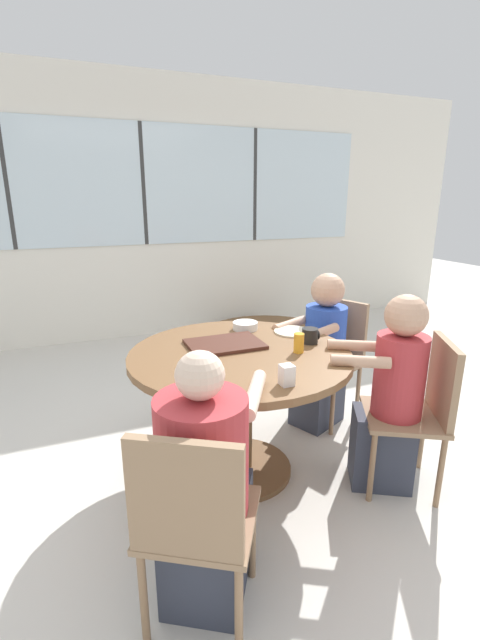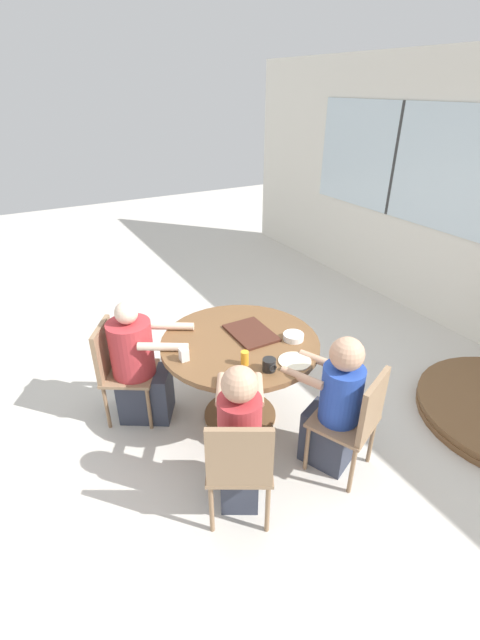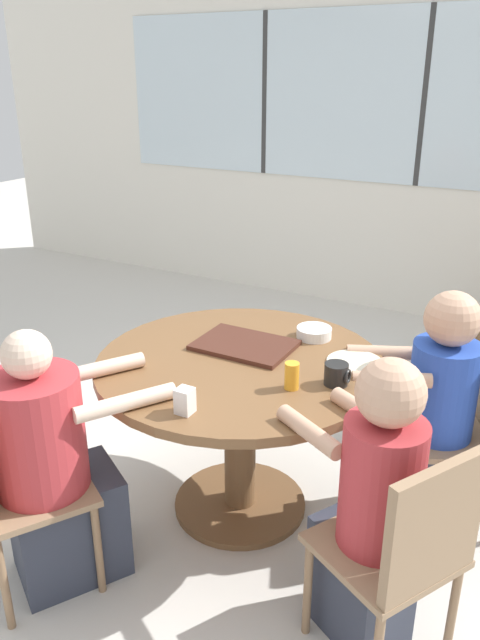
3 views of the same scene
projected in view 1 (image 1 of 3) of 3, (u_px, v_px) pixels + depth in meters
ground_plane at (240, 470)px, 2.53m from camera, size 16.00×16.00×0.00m
wall_back_with_windows at (144, 209)px, 4.66m from camera, size 8.40×0.08×2.80m
dining_table at (240, 381)px, 2.37m from camera, size 1.21×1.21×0.75m
chair_for_woman_green_shirt at (194, 516)px, 1.46m from camera, size 0.55×0.55×0.85m
chair_for_man_blue_shirt at (422, 403)px, 2.27m from camera, size 0.54×0.54×0.85m
chair_for_man_teal_shirt at (334, 349)px, 3.07m from camera, size 0.53×0.53×0.85m
person_woman_green_shirt at (206, 493)px, 1.64m from camera, size 0.60×0.69×1.06m
person_man_blue_shirt at (391, 400)px, 2.29m from camera, size 0.55×0.47×1.09m
person_man_teal_shirt at (322, 356)px, 2.96m from camera, size 0.57×0.46×1.07m
food_tray_dark at (225, 344)px, 2.42m from camera, size 0.41×0.30×0.02m
coffee_mug at (310, 336)px, 2.45m from camera, size 0.10×0.09×0.09m
juice_glass at (299, 343)px, 2.30m from camera, size 0.06×0.06×0.11m
milk_carton_small at (287, 375)px, 1.90m from camera, size 0.06×0.06×0.09m
bowl_white_shallow at (245, 326)px, 2.71m from camera, size 0.16×0.16×0.05m
plate_tortillas at (293, 332)px, 2.65m from camera, size 0.23×0.23×0.01m
folded_table_stack at (269, 339)px, 4.67m from camera, size 1.49×1.49×0.12m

